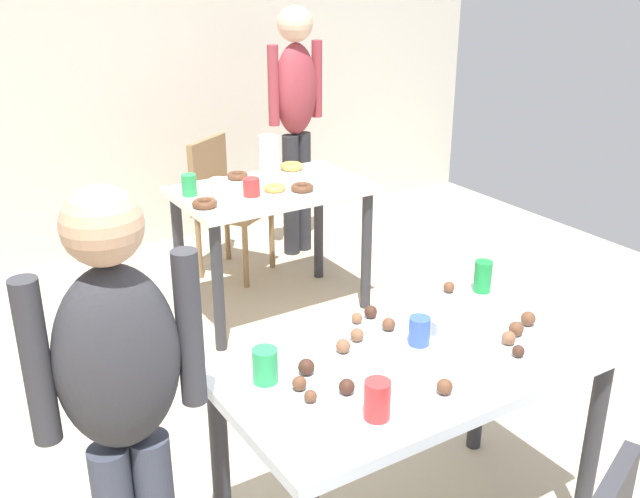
{
  "coord_description": "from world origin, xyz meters",
  "views": [
    {
      "loc": [
        -1.2,
        -1.65,
        1.94
      ],
      "look_at": [
        0.17,
        0.52,
        0.9
      ],
      "focal_mm": 41.12,
      "sensor_mm": 36.0,
      "label": 1
    }
  ],
  "objects_px": {
    "person_adult_far": "(296,109)",
    "dining_table_near": "(416,386)",
    "chair_far_table": "(224,198)",
    "soda_can": "(483,276)",
    "dining_table_far": "(272,208)",
    "pitcher_far": "(269,156)",
    "person_girl_near": "(123,402)",
    "mixing_bowl": "(456,327)"
  },
  "relations": [
    {
      "from": "dining_table_far",
      "to": "dining_table_near",
      "type": "bearing_deg",
      "value": -104.66
    },
    {
      "from": "dining_table_far",
      "to": "person_girl_near",
      "type": "height_order",
      "value": "person_girl_near"
    },
    {
      "from": "soda_can",
      "to": "chair_far_table",
      "type": "bearing_deg",
      "value": 90.66
    },
    {
      "from": "person_adult_far",
      "to": "soda_can",
      "type": "height_order",
      "value": "person_adult_far"
    },
    {
      "from": "dining_table_near",
      "to": "chair_far_table",
      "type": "height_order",
      "value": "chair_far_table"
    },
    {
      "from": "dining_table_near",
      "to": "person_adult_far",
      "type": "height_order",
      "value": "person_adult_far"
    },
    {
      "from": "mixing_bowl",
      "to": "soda_can",
      "type": "xyz_separation_m",
      "value": [
        0.32,
        0.21,
        0.03
      ]
    },
    {
      "from": "chair_far_table",
      "to": "mixing_bowl",
      "type": "distance_m",
      "value": 2.5
    },
    {
      "from": "person_girl_near",
      "to": "person_adult_far",
      "type": "distance_m",
      "value": 3.17
    },
    {
      "from": "person_adult_far",
      "to": "dining_table_near",
      "type": "bearing_deg",
      "value": -112.46
    },
    {
      "from": "mixing_bowl",
      "to": "person_girl_near",
      "type": "bearing_deg",
      "value": 178.1
    },
    {
      "from": "dining_table_near",
      "to": "soda_can",
      "type": "height_order",
      "value": "soda_can"
    },
    {
      "from": "dining_table_near",
      "to": "person_girl_near",
      "type": "height_order",
      "value": "person_girl_near"
    },
    {
      "from": "dining_table_far",
      "to": "person_girl_near",
      "type": "distance_m",
      "value": 2.27
    },
    {
      "from": "person_girl_near",
      "to": "pitcher_far",
      "type": "bearing_deg",
      "value": 52.68
    },
    {
      "from": "pitcher_far",
      "to": "person_adult_far",
      "type": "bearing_deg",
      "value": 47.25
    },
    {
      "from": "chair_far_table",
      "to": "person_adult_far",
      "type": "xyz_separation_m",
      "value": [
        0.57,
        0.05,
        0.5
      ]
    },
    {
      "from": "chair_far_table",
      "to": "mixing_bowl",
      "type": "bearing_deg",
      "value": -96.73
    },
    {
      "from": "mixing_bowl",
      "to": "dining_table_far",
      "type": "bearing_deg",
      "value": 81.05
    },
    {
      "from": "mixing_bowl",
      "to": "pitcher_far",
      "type": "xyz_separation_m",
      "value": [
        0.37,
        1.99,
        0.09
      ]
    },
    {
      "from": "person_girl_near",
      "to": "mixing_bowl",
      "type": "bearing_deg",
      "value": -1.9
    },
    {
      "from": "pitcher_far",
      "to": "person_girl_near",
      "type": "bearing_deg",
      "value": -127.32
    },
    {
      "from": "mixing_bowl",
      "to": "soda_can",
      "type": "bearing_deg",
      "value": 33.01
    },
    {
      "from": "chair_far_table",
      "to": "pitcher_far",
      "type": "distance_m",
      "value": 0.61
    },
    {
      "from": "dining_table_near",
      "to": "soda_can",
      "type": "relative_size",
      "value": 10.44
    },
    {
      "from": "dining_table_far",
      "to": "soda_can",
      "type": "distance_m",
      "value": 1.61
    },
    {
      "from": "person_girl_near",
      "to": "soda_can",
      "type": "height_order",
      "value": "person_girl_near"
    },
    {
      "from": "chair_far_table",
      "to": "soda_can",
      "type": "height_order",
      "value": "soda_can"
    },
    {
      "from": "dining_table_far",
      "to": "person_girl_near",
      "type": "bearing_deg",
      "value": -128.4
    },
    {
      "from": "soda_can",
      "to": "pitcher_far",
      "type": "distance_m",
      "value": 1.78
    },
    {
      "from": "dining_table_near",
      "to": "mixing_bowl",
      "type": "bearing_deg",
      "value": 12.81
    },
    {
      "from": "person_adult_far",
      "to": "soda_can",
      "type": "relative_size",
      "value": 13.44
    },
    {
      "from": "soda_can",
      "to": "dining_table_far",
      "type": "bearing_deg",
      "value": 91.18
    },
    {
      "from": "dining_table_near",
      "to": "chair_far_table",
      "type": "distance_m",
      "value": 2.56
    },
    {
      "from": "mixing_bowl",
      "to": "pitcher_far",
      "type": "relative_size",
      "value": 0.73
    },
    {
      "from": "dining_table_near",
      "to": "mixing_bowl",
      "type": "distance_m",
      "value": 0.25
    },
    {
      "from": "dining_table_near",
      "to": "dining_table_far",
      "type": "relative_size",
      "value": 1.21
    },
    {
      "from": "dining_table_near",
      "to": "chair_far_table",
      "type": "xyz_separation_m",
      "value": [
        0.49,
        2.51,
        -0.15
      ]
    },
    {
      "from": "dining_table_far",
      "to": "mixing_bowl",
      "type": "xyz_separation_m",
      "value": [
        -0.28,
        -1.8,
        0.16
      ]
    },
    {
      "from": "soda_can",
      "to": "mixing_bowl",
      "type": "bearing_deg",
      "value": -146.99
    },
    {
      "from": "person_adult_far",
      "to": "pitcher_far",
      "type": "distance_m",
      "value": 0.73
    },
    {
      "from": "chair_far_table",
      "to": "pitcher_far",
      "type": "relative_size",
      "value": 3.71
    }
  ]
}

